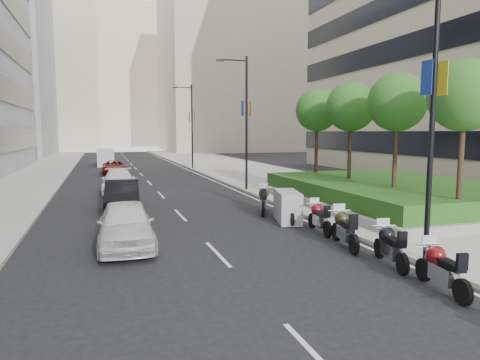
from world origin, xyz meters
name	(u,v)px	position (x,y,z in m)	size (l,w,h in m)	color
ground	(315,291)	(0.00, 0.00, 0.00)	(160.00, 160.00, 0.00)	black
sidewalk_right	(252,172)	(9.00, 30.00, 0.07)	(10.00, 100.00, 0.15)	#9E9B93
sidewalk_left	(14,180)	(-12.00, 30.00, 0.07)	(8.00, 100.00, 0.15)	#9E9B93
lane_edge	(199,175)	(3.70, 30.00, 0.01)	(0.12, 100.00, 0.01)	silver
lane_centre	(143,176)	(-1.50, 30.00, 0.01)	(0.12, 100.00, 0.01)	silver
building_cream_right	(231,66)	(22.00, 80.00, 18.00)	(28.00, 24.00, 36.00)	#B7AD93
building_cream_left	(39,75)	(-18.00, 100.00, 17.00)	(26.00, 24.00, 34.00)	#B7AD93
building_cream_centre	(124,79)	(2.00, 120.00, 19.00)	(30.00, 24.00, 38.00)	#B7AD93
planter	(392,200)	(10.00, 10.00, 0.35)	(10.00, 14.00, 0.40)	gray
hedge	(393,189)	(10.00, 10.00, 0.95)	(9.40, 13.40, 0.80)	#174714
tree_0	(465,96)	(8.50, 4.00, 5.42)	(2.80, 2.80, 6.30)	#332319
tree_1	(397,103)	(8.50, 8.00, 5.42)	(2.80, 2.80, 6.30)	#332319
tree_2	(351,107)	(8.50, 12.00, 5.42)	(2.80, 2.80, 6.30)	#332319
tree_3	(317,110)	(8.50, 16.00, 5.42)	(2.80, 2.80, 6.30)	#332319
lamp_post_0	(429,96)	(4.14, 1.00, 5.07)	(2.34, 0.45, 9.00)	black
lamp_post_1	(244,116)	(4.14, 18.00, 5.07)	(2.34, 0.45, 9.00)	black
lamp_post_2	(191,122)	(4.14, 36.00, 5.07)	(2.34, 0.45, 9.00)	black
motorcycle_1	(441,269)	(3.00, -1.00, 0.60)	(0.75, 2.25, 1.12)	black
motorcycle_2	(390,246)	(3.13, 1.19, 0.61)	(0.85, 2.25, 1.14)	black
motorcycle_3	(344,229)	(2.97, 3.47, 0.65)	(0.85, 2.43, 1.22)	black
motorcycle_4	(319,217)	(3.20, 5.73, 0.60)	(0.75, 2.26, 1.13)	black
motorcycle_5	(287,207)	(2.80, 7.93, 0.69)	(1.45, 2.45, 1.39)	black
motorcycle_6	(264,200)	(2.57, 10.30, 0.65)	(1.14, 2.31, 1.22)	black
car_a	(126,224)	(-4.33, 5.86, 0.80)	(1.89, 4.71, 1.60)	silver
car_b	(122,195)	(-4.11, 13.12, 0.79)	(1.66, 4.77, 1.57)	black
car_c	(119,181)	(-4.02, 19.91, 0.76)	(2.12, 5.21, 1.51)	silver
car_d	(114,167)	(-3.91, 33.12, 0.65)	(2.17, 4.70, 1.31)	maroon
delivery_van	(105,158)	(-4.61, 43.74, 0.96)	(1.93, 4.90, 2.05)	#BABABC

